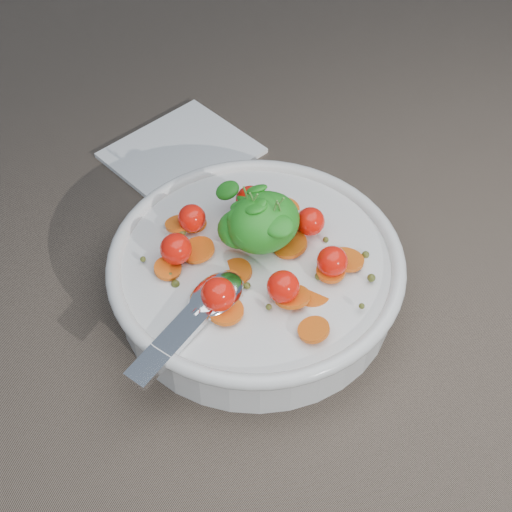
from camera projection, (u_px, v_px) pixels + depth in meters
ground at (247, 320)px, 0.64m from camera, size 6.00×6.00×0.00m
bowl at (256, 272)px, 0.64m from camera, size 0.28×0.26×0.11m
napkin at (182, 153)px, 0.79m from camera, size 0.16×0.15×0.01m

